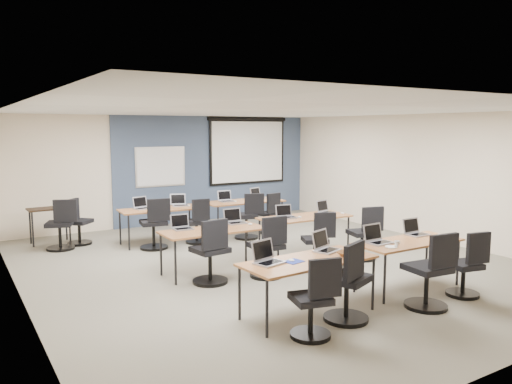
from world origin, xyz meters
TOP-DOWN VIEW (x-y plane):
  - floor at (0.00, 0.00)m, footprint 8.00×9.00m
  - ceiling at (0.00, 0.00)m, footprint 8.00×9.00m
  - wall_back at (0.00, 4.50)m, footprint 8.00×0.04m
  - wall_left at (-4.00, 0.00)m, footprint 0.04×9.00m
  - wall_right at (4.00, 0.00)m, footprint 0.04×9.00m
  - blue_accent_panel at (1.25, 4.47)m, footprint 5.50×0.04m
  - whiteboard at (-0.30, 4.43)m, footprint 1.28×0.03m
  - projector_screen at (2.20, 4.41)m, footprint 2.40×0.10m
  - training_table_front_left at (-0.94, -2.31)m, footprint 1.79×0.75m
  - training_table_front_right at (0.97, -2.25)m, footprint 1.69×0.70m
  - training_table_mid_left at (-1.10, 0.03)m, footprint 1.73×0.72m
  - training_table_mid_right at (0.94, 0.22)m, footprint 1.77×0.74m
  - training_table_back_left at (-1.04, 2.56)m, footprint 1.68×0.70m
  - training_table_back_right at (1.00, 2.58)m, footprint 1.81×0.75m
  - laptop_0 at (-1.47, -2.16)m, footprint 0.36×0.31m
  - mouse_0 at (-1.17, -2.26)m, footprint 0.09×0.11m
  - task_chair_0 at (-1.33, -2.93)m, footprint 0.48×0.47m
  - laptop_1 at (-0.46, -2.05)m, footprint 0.36×0.30m
  - mouse_1 at (-0.27, -2.36)m, footprint 0.08×0.11m
  - task_chair_1 at (-0.67, -2.76)m, footprint 0.59×0.57m
  - laptop_2 at (0.49, -2.10)m, footprint 0.35×0.30m
  - mouse_2 at (0.70, -2.28)m, footprint 0.07×0.11m
  - task_chair_2 at (0.57, -2.99)m, footprint 0.57×0.57m
  - laptop_3 at (1.40, -2.02)m, footprint 0.33×0.28m
  - mouse_3 at (1.68, -2.27)m, footprint 0.09×0.11m
  - task_chair_3 at (1.42, -2.95)m, footprint 0.47×0.47m
  - laptop_4 at (-1.53, 0.34)m, footprint 0.32×0.27m
  - mouse_4 at (-1.15, 0.16)m, footprint 0.08×0.11m
  - task_chair_4 at (-1.41, -0.50)m, footprint 0.55×0.55m
  - laptop_5 at (-0.53, 0.33)m, footprint 0.34×0.29m
  - mouse_5 at (-0.38, 0.05)m, footprint 0.08×0.11m
  - task_chair_5 at (-0.48, -0.68)m, footprint 0.53×0.53m
  - laptop_6 at (0.55, 0.28)m, footprint 0.31×0.27m
  - mouse_6 at (0.77, 0.16)m, footprint 0.08×0.11m
  - task_chair_6 at (0.63, -0.55)m, footprint 0.50×0.47m
  - laptop_7 at (1.53, 0.33)m, footprint 0.32×0.27m
  - mouse_7 at (1.74, 0.06)m, footprint 0.06×0.09m
  - task_chair_7 at (1.61, -0.70)m, footprint 0.52×0.51m
  - laptop_8 at (-1.39, 2.73)m, footprint 0.32×0.28m
  - mouse_8 at (-1.15, 2.56)m, footprint 0.08×0.11m
  - task_chair_8 at (-1.35, 2.10)m, footprint 0.55×0.55m
  - laptop_9 at (-0.56, 2.69)m, footprint 0.33×0.28m
  - mouse_9 at (-0.41, 2.55)m, footprint 0.09×0.11m
  - task_chair_9 at (-0.41, 2.09)m, footprint 0.46×0.46m
  - laptop_10 at (0.60, 2.72)m, footprint 0.32×0.27m
  - mouse_10 at (0.74, 2.55)m, footprint 0.07×0.10m
  - task_chair_10 at (0.72, 1.92)m, footprint 0.56×0.52m
  - laptop_11 at (1.46, 2.75)m, footprint 0.34×0.29m
  - mouse_11 at (1.62, 2.44)m, footprint 0.08×0.11m
  - task_chair_11 at (1.41, 2.08)m, footprint 0.47×0.47m
  - blue_mousepad at (-1.16, -2.29)m, footprint 0.27×0.24m
  - snack_bowl at (-0.41, -2.45)m, footprint 0.32×0.32m
  - snack_plate at (0.45, -2.40)m, footprint 0.17×0.17m
  - coffee_cup at (0.54, -2.42)m, footprint 0.07×0.07m
  - utility_table at (-3.02, 3.74)m, footprint 0.84×0.46m
  - spare_chair_a at (-2.57, 3.28)m, footprint 0.59×0.49m
  - spare_chair_b at (-2.94, 3.01)m, footprint 0.57×0.54m

SIDE VIEW (x-z plane):
  - floor at x=0.00m, z-range -0.01..0.01m
  - task_chair_9 at x=-0.41m, z-range -0.09..0.86m
  - task_chair_3 at x=1.42m, z-range -0.09..0.87m
  - task_chair_11 at x=1.41m, z-range -0.09..0.87m
  - task_chair_6 at x=0.63m, z-range -0.09..0.87m
  - task_chair_0 at x=-1.33m, z-range -0.09..0.87m
  - spare_chair_a at x=-2.57m, z-range -0.09..0.89m
  - task_chair_7 at x=1.61m, z-range -0.09..0.91m
  - task_chair_10 at x=0.72m, z-range -0.09..0.92m
  - task_chair_5 at x=-0.48m, z-range -0.09..0.93m
  - spare_chair_b at x=-2.94m, z-range -0.09..0.93m
  - task_chair_4 at x=-1.41m, z-range -0.09..0.94m
  - task_chair_8 at x=-1.35m, z-range -0.09..0.94m
  - task_chair_1 at x=-0.67m, z-range -0.09..0.95m
  - task_chair_2 at x=0.57m, z-range -0.09..0.95m
  - utility_table at x=-3.02m, z-range 0.27..1.02m
  - training_table_back_left at x=-1.04m, z-range 0.32..1.05m
  - training_table_front_right at x=0.97m, z-range 0.32..1.05m
  - training_table_mid_left at x=-1.10m, z-range 0.32..1.05m
  - training_table_mid_right at x=0.94m, z-range 0.32..1.05m
  - training_table_front_left at x=-0.94m, z-range 0.32..1.05m
  - training_table_back_right at x=1.00m, z-range 0.32..1.05m
  - blue_mousepad at x=-1.16m, z-range 0.73..0.74m
  - snack_plate at x=0.45m, z-range 0.73..0.74m
  - mouse_7 at x=1.74m, z-range 0.73..0.76m
  - mouse_10 at x=0.74m, z-range 0.73..0.76m
  - mouse_11 at x=1.62m, z-range 0.73..0.76m
  - mouse_6 at x=0.77m, z-range 0.73..0.76m
  - mouse_1 at x=-0.27m, z-range 0.73..0.76m
  - mouse_4 at x=-1.15m, z-range 0.73..0.76m
  - mouse_9 at x=-0.41m, z-range 0.72..0.76m
  - mouse_5 at x=-0.38m, z-range 0.72..0.76m
  - mouse_3 at x=1.68m, z-range 0.72..0.76m
  - mouse_0 at x=-1.17m, z-range 0.72..0.76m
  - mouse_2 at x=0.70m, z-range 0.72..0.76m
  - mouse_8 at x=-1.15m, z-range 0.72..0.76m
  - snack_bowl at x=-0.41m, z-range 0.73..0.80m
  - coffee_cup at x=0.54m, z-range 0.74..0.80m
  - laptop_6 at x=0.55m, z-range 0.67..0.91m
  - laptop_4 at x=-1.53m, z-range 0.67..0.91m
  - laptop_7 at x=1.53m, z-range 0.67..0.91m
  - laptop_10 at x=0.60m, z-range 0.67..0.91m
  - laptop_8 at x=-1.39m, z-range 0.67..0.91m
  - laptop_9 at x=-0.56m, z-range 0.67..0.92m
  - laptop_3 at x=1.40m, z-range 0.67..0.92m
  - laptop_5 at x=-0.53m, z-range 0.67..0.92m
  - laptop_11 at x=1.46m, z-range 0.67..0.92m
  - laptop_2 at x=0.49m, z-range 0.66..0.93m
  - laptop_1 at x=-0.46m, z-range 0.66..0.93m
  - laptop_0 at x=-1.47m, z-range 0.66..0.93m
  - wall_back at x=0.00m, z-range 0.00..2.70m
  - wall_left at x=-4.00m, z-range 0.00..2.70m
  - wall_right at x=4.00m, z-range 0.00..2.70m
  - blue_accent_panel at x=1.25m, z-range 0.00..2.70m
  - whiteboard at x=-0.30m, z-range 0.96..1.94m
  - projector_screen at x=2.20m, z-range 0.98..2.80m
  - ceiling at x=0.00m, z-range 2.69..2.71m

